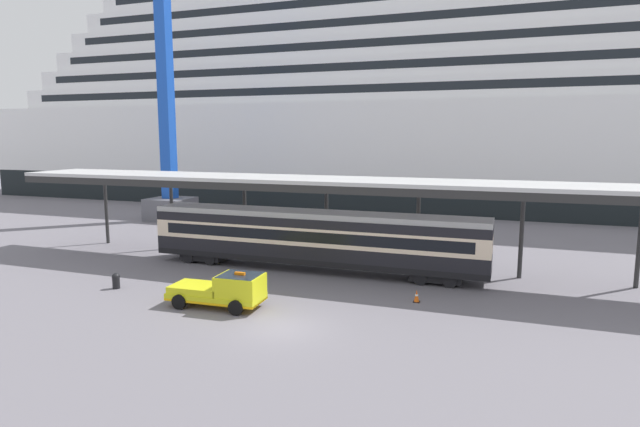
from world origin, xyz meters
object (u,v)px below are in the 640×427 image
at_px(train_carriage, 313,237).
at_px(traffic_cone_mid, 417,296).
at_px(service_truck, 225,289).
at_px(dockside_crane, 170,52).
at_px(quay_bollard, 116,280).
at_px(traffic_cone_near, 213,282).
at_px(cruise_ship, 482,106).

bearing_deg(train_carriage, traffic_cone_mid, -30.25).
bearing_deg(service_truck, dockside_crane, 129.52).
relative_size(service_truck, quay_bollard, 5.51).
height_order(train_carriage, quay_bollard, train_carriage).
distance_m(service_truck, dockside_crane, 35.96).
bearing_deg(quay_bollard, traffic_cone_near, 21.66).
xyz_separation_m(traffic_cone_near, traffic_cone_mid, (12.20, 1.35, 0.03)).
xyz_separation_m(train_carriage, service_truck, (-1.76, -8.95, -1.32)).
height_order(traffic_cone_mid, quay_bollard, quay_bollard).
xyz_separation_m(train_carriage, traffic_cone_mid, (7.86, -4.58, -1.96)).
bearing_deg(traffic_cone_near, service_truck, -49.46).
distance_m(cruise_ship, train_carriage, 43.01).
height_order(service_truck, dockside_crane, dockside_crane).
relative_size(dockside_crane, quay_bollard, 58.31).
bearing_deg(dockside_crane, quay_bollard, -62.70).
bearing_deg(traffic_cone_mid, cruise_ship, 89.00).
height_order(cruise_ship, traffic_cone_near, cruise_ship).
bearing_deg(traffic_cone_near, traffic_cone_mid, 6.30).
xyz_separation_m(service_truck, traffic_cone_mid, (9.62, 4.37, -0.64)).
relative_size(traffic_cone_mid, quay_bollard, 0.74).
bearing_deg(service_truck, traffic_cone_near, 130.54).
bearing_deg(cruise_ship, traffic_cone_mid, -91.00).
relative_size(cruise_ship, train_carriage, 6.12).
relative_size(cruise_ship, quay_bollard, 148.76).
distance_m(traffic_cone_mid, quay_bollard, 17.96).
height_order(dockside_crane, quay_bollard, dockside_crane).
distance_m(cruise_ship, quay_bollard, 53.65).
distance_m(traffic_cone_near, dockside_crane, 32.87).
relative_size(service_truck, traffic_cone_mid, 7.44).
distance_m(train_carriage, traffic_cone_near, 7.62).
bearing_deg(dockside_crane, traffic_cone_mid, -33.99).
bearing_deg(dockside_crane, train_carriage, -35.25).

